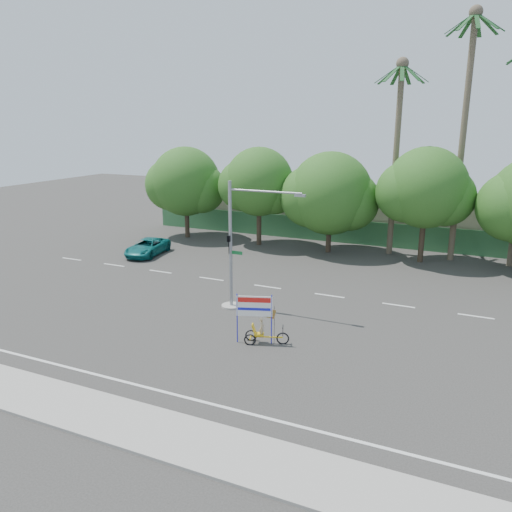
% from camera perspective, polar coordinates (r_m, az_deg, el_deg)
% --- Properties ---
extents(ground, '(120.00, 120.00, 0.00)m').
position_cam_1_polar(ground, '(23.67, -1.80, -9.82)').
color(ground, '#33302D').
rests_on(ground, ground).
extents(sidewalk_near, '(50.00, 2.40, 0.12)m').
position_cam_1_polar(sidewalk_near, '(18.06, -12.83, -18.59)').
color(sidewalk_near, gray).
rests_on(sidewalk_near, ground).
extents(fence, '(38.00, 0.08, 2.00)m').
position_cam_1_polar(fence, '(42.81, 10.87, 2.71)').
color(fence, '#336B3D').
rests_on(fence, ground).
extents(building_left, '(12.00, 8.00, 4.00)m').
position_cam_1_polar(building_left, '(49.92, 0.90, 5.88)').
color(building_left, '#C2B39A').
rests_on(building_left, ground).
extents(building_right, '(14.00, 8.00, 3.60)m').
position_cam_1_polar(building_right, '(46.04, 22.00, 3.75)').
color(building_right, '#C2B39A').
rests_on(building_right, ground).
extents(tree_far_left, '(7.14, 6.00, 7.96)m').
position_cam_1_polar(tree_far_left, '(44.38, -8.09, 8.19)').
color(tree_far_left, '#473828').
rests_on(tree_far_left, ground).
extents(tree_left, '(6.66, 5.60, 8.07)m').
position_cam_1_polar(tree_left, '(41.07, 0.29, 8.20)').
color(tree_left, '#473828').
rests_on(tree_left, ground).
extents(tree_center, '(7.62, 6.40, 7.85)m').
position_cam_1_polar(tree_center, '(39.12, 8.40, 6.83)').
color(tree_center, '#473828').
rests_on(tree_center, ground).
extents(tree_right, '(6.90, 5.80, 8.36)m').
position_cam_1_polar(tree_right, '(37.75, 18.79, 7.08)').
color(tree_right, '#473828').
rests_on(tree_right, ground).
extents(palm_tall, '(3.73, 3.79, 17.45)m').
position_cam_1_polar(palm_tall, '(38.82, 22.80, 14.68)').
color(palm_tall, '#70604C').
rests_on(palm_tall, ground).
extents(palm_short, '(3.73, 3.79, 14.45)m').
position_cam_1_polar(palm_short, '(39.25, 15.84, 12.90)').
color(palm_short, '#70604C').
rests_on(palm_short, ground).
extents(traffic_signal, '(4.72, 1.10, 7.00)m').
position_cam_1_polar(traffic_signal, '(26.96, -2.35, -0.09)').
color(traffic_signal, gray).
rests_on(traffic_signal, ground).
extents(trike_billboard, '(2.35, 1.03, 2.42)m').
position_cam_1_polar(trike_billboard, '(23.21, 0.38, -7.71)').
color(trike_billboard, black).
rests_on(trike_billboard, ground).
extents(pickup_truck, '(2.63, 4.72, 1.25)m').
position_cam_1_polar(pickup_truck, '(39.41, -12.31, 1.00)').
color(pickup_truck, '#0E6868').
rests_on(pickup_truck, ground).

